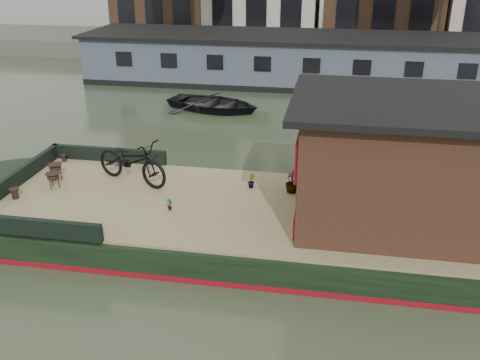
% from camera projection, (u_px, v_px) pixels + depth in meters
% --- Properties ---
extents(ground, '(120.00, 120.00, 0.00)m').
position_uv_depth(ground, '(277.00, 236.00, 11.26)').
color(ground, '#2B3723').
rests_on(ground, ground).
extents(houseboat_hull, '(14.01, 4.02, 0.60)m').
position_uv_depth(houseboat_hull, '(215.00, 220.00, 11.37)').
color(houseboat_hull, black).
rests_on(houseboat_hull, ground).
extents(houseboat_deck, '(11.80, 3.80, 0.05)m').
position_uv_depth(houseboat_deck, '(278.00, 210.00, 11.01)').
color(houseboat_deck, tan).
rests_on(houseboat_deck, houseboat_hull).
extents(bow_bulwark, '(3.00, 4.00, 0.35)m').
position_uv_depth(bow_bulwark, '(49.00, 183.00, 11.75)').
color(bow_bulwark, black).
rests_on(bow_bulwark, houseboat_deck).
extents(cabin, '(4.00, 3.50, 2.42)m').
position_uv_depth(cabin, '(394.00, 160.00, 10.16)').
color(cabin, black).
rests_on(cabin, houseboat_deck).
extents(bicycle, '(2.08, 1.37, 1.03)m').
position_uv_depth(bicycle, '(132.00, 161.00, 12.05)').
color(bicycle, black).
rests_on(bicycle, houseboat_deck).
extents(potted_plant_b, '(0.19, 0.21, 0.32)m').
position_uv_depth(potted_plant_b, '(251.00, 181.00, 11.91)').
color(potted_plant_b, maroon).
rests_on(potted_plant_b, houseboat_deck).
extents(potted_plant_d, '(0.38, 0.38, 0.50)m').
position_uv_depth(potted_plant_d, '(292.00, 182.00, 11.64)').
color(potted_plant_d, brown).
rests_on(potted_plant_d, houseboat_deck).
extents(potted_plant_e, '(0.13, 0.16, 0.27)m').
position_uv_depth(potted_plant_e, '(170.00, 204.00, 10.88)').
color(potted_plant_e, '#A73931').
rests_on(potted_plant_e, houseboat_deck).
extents(brazier_front, '(0.41, 0.41, 0.37)m').
position_uv_depth(brazier_front, '(56.00, 171.00, 12.36)').
color(brazier_front, black).
rests_on(brazier_front, houseboat_deck).
extents(brazier_rear, '(0.38, 0.38, 0.36)m').
position_uv_depth(brazier_rear, '(53.00, 180.00, 11.88)').
color(brazier_rear, black).
rests_on(brazier_rear, houseboat_deck).
extents(bollard_port, '(0.16, 0.16, 0.18)m').
position_uv_depth(bollard_port, '(64.00, 158.00, 13.40)').
color(bollard_port, black).
rests_on(bollard_port, houseboat_deck).
extents(bollard_stbd, '(0.20, 0.20, 0.23)m').
position_uv_depth(bollard_stbd, '(15.00, 193.00, 11.40)').
color(bollard_stbd, black).
rests_on(bollard_stbd, houseboat_deck).
extents(dinghy, '(4.11, 3.39, 0.74)m').
position_uv_depth(dinghy, '(214.00, 100.00, 19.86)').
color(dinghy, black).
rests_on(dinghy, ground).
extents(far_houseboat, '(20.40, 4.40, 2.11)m').
position_uv_depth(far_houseboat, '(314.00, 62.00, 23.50)').
color(far_houseboat, '#4B5364').
rests_on(far_houseboat, ground).
extents(quay, '(60.00, 6.00, 0.90)m').
position_uv_depth(quay, '(319.00, 48.00, 29.57)').
color(quay, '#47443F').
rests_on(quay, ground).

